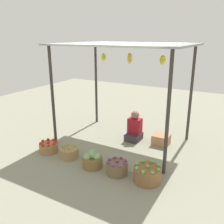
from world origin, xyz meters
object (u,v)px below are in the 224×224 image
at_px(basket_purple_onions, 117,168).
at_px(wooden_crate_near_vendor, 161,140).
at_px(basket_green_apples, 147,174).
at_px(basket_cabbages, 92,160).
at_px(vendor_person, 134,129).
at_px(basket_limes, 69,153).
at_px(basket_red_tomatoes, 49,147).

distance_m(basket_purple_onions, wooden_crate_near_vendor, 1.75).
bearing_deg(basket_green_apples, basket_purple_onions, -176.56).
bearing_deg(basket_green_apples, basket_cabbages, -177.23).
height_order(vendor_person, basket_limes, vendor_person).
height_order(basket_purple_onions, wooden_crate_near_vendor, basket_purple_onions).
relative_size(vendor_person, basket_limes, 1.86).
height_order(basket_limes, basket_cabbages, basket_cabbages).
xyz_separation_m(basket_red_tomatoes, basket_green_apples, (2.46, -0.01, 0.04)).
relative_size(vendor_person, basket_red_tomatoes, 1.82).
distance_m(vendor_person, wooden_crate_near_vendor, 0.73).
xyz_separation_m(vendor_person, wooden_crate_near_vendor, (0.71, 0.05, -0.17)).
height_order(basket_green_apples, wooden_crate_near_vendor, basket_green_apples).
distance_m(basket_limes, wooden_crate_near_vendor, 2.28).
distance_m(basket_purple_onions, basket_green_apples, 0.62).
bearing_deg(basket_limes, basket_cabbages, -8.17).
bearing_deg(basket_purple_onions, wooden_crate_near_vendor, 79.64).
bearing_deg(wooden_crate_near_vendor, basket_purple_onions, -100.36).
bearing_deg(basket_cabbages, basket_green_apples, 2.77).
distance_m(vendor_person, basket_cabbages, 1.71).
bearing_deg(basket_green_apples, basket_limes, 178.76).
relative_size(basket_purple_onions, wooden_crate_near_vendor, 1.06).
xyz_separation_m(basket_red_tomatoes, basket_cabbages, (1.27, -0.06, 0.03)).
height_order(vendor_person, wooden_crate_near_vendor, vendor_person).
height_order(basket_red_tomatoes, wooden_crate_near_vendor, basket_red_tomatoes).
bearing_deg(basket_purple_onions, basket_red_tomatoes, 178.64).
distance_m(vendor_person, basket_purple_onions, 1.73).
bearing_deg(basket_limes, vendor_person, 61.60).
bearing_deg(basket_cabbages, basket_purple_onions, 2.04).
bearing_deg(wooden_crate_near_vendor, basket_green_apples, -79.89).
bearing_deg(basket_green_apples, wooden_crate_near_vendor, 100.11).
bearing_deg(wooden_crate_near_vendor, basket_red_tomatoes, -142.09).
relative_size(vendor_person, wooden_crate_near_vendor, 1.94).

